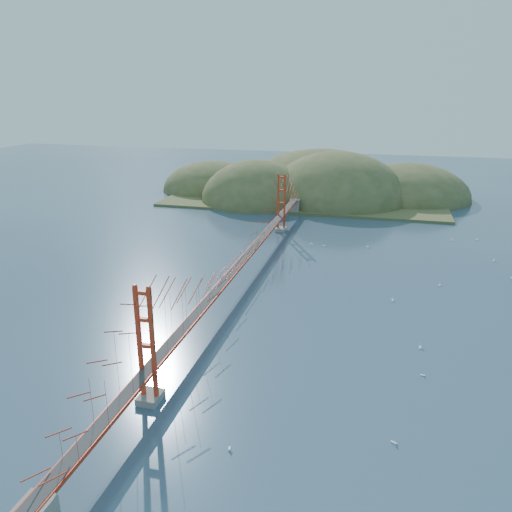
% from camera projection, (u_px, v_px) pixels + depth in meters
% --- Properties ---
extents(ground, '(320.00, 320.00, 0.00)m').
position_uv_depth(ground, '(240.00, 284.00, 74.31)').
color(ground, '#314963').
rests_on(ground, ground).
extents(bridge, '(2.20, 94.40, 12.00)m').
position_uv_depth(bridge, '(240.00, 239.00, 72.22)').
color(bridge, gray).
rests_on(bridge, ground).
extents(far_headlands, '(84.00, 58.00, 25.00)m').
position_uv_depth(far_headlands, '(317.00, 194.00, 136.59)').
color(far_headlands, olive).
rests_on(far_headlands, ground).
extents(sailboat_0, '(0.52, 0.58, 0.65)m').
position_uv_depth(sailboat_0, '(420.00, 347.00, 56.23)').
color(sailboat_0, white).
rests_on(sailboat_0, ground).
extents(sailboat_7, '(0.61, 0.53, 0.70)m').
position_uv_depth(sailboat_7, '(477.00, 240.00, 95.50)').
color(sailboat_7, white).
rests_on(sailboat_7, ground).
extents(sailboat_1, '(0.56, 0.57, 0.64)m').
position_uv_depth(sailboat_1, '(393.00, 299.00, 68.67)').
color(sailboat_1, white).
rests_on(sailboat_1, ground).
extents(sailboat_8, '(0.68, 0.68, 0.71)m').
position_uv_depth(sailboat_8, '(451.00, 240.00, 95.36)').
color(sailboat_8, white).
rests_on(sailboat_8, ground).
extents(sailboat_6, '(0.55, 0.55, 0.60)m').
position_uv_depth(sailboat_6, '(394.00, 442.00, 41.17)').
color(sailboat_6, white).
rests_on(sailboat_6, ground).
extents(sailboat_11, '(0.67, 0.67, 0.74)m').
position_uv_depth(sailboat_11, '(512.00, 278.00, 76.46)').
color(sailboat_11, white).
rests_on(sailboat_11, ground).
extents(sailboat_10, '(0.51, 0.56, 0.63)m').
position_uv_depth(sailboat_10, '(230.00, 447.00, 40.53)').
color(sailboat_10, white).
rests_on(sailboat_10, ground).
extents(sailboat_14, '(0.56, 0.56, 0.61)m').
position_uv_depth(sailboat_14, '(440.00, 285.00, 73.73)').
color(sailboat_14, white).
rests_on(sailboat_14, ground).
extents(sailboat_3, '(0.52, 0.43, 0.61)m').
position_uv_depth(sailboat_3, '(311.00, 244.00, 93.14)').
color(sailboat_3, white).
rests_on(sailboat_3, ground).
extents(sailboat_16, '(0.66, 0.66, 0.73)m').
position_uv_depth(sailboat_16, '(368.00, 247.00, 91.38)').
color(sailboat_16, white).
rests_on(sailboat_16, ground).
extents(sailboat_2, '(0.49, 0.42, 0.56)m').
position_uv_depth(sailboat_2, '(423.00, 375.00, 50.80)').
color(sailboat_2, white).
rests_on(sailboat_2, ground).
extents(sailboat_15, '(0.51, 0.59, 0.68)m').
position_uv_depth(sailboat_15, '(494.00, 260.00, 84.20)').
color(sailboat_15, white).
rests_on(sailboat_15, ground).
extents(sailboat_12, '(0.63, 0.58, 0.70)m').
position_uv_depth(sailboat_12, '(324.00, 245.00, 92.07)').
color(sailboat_12, white).
rests_on(sailboat_12, ground).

